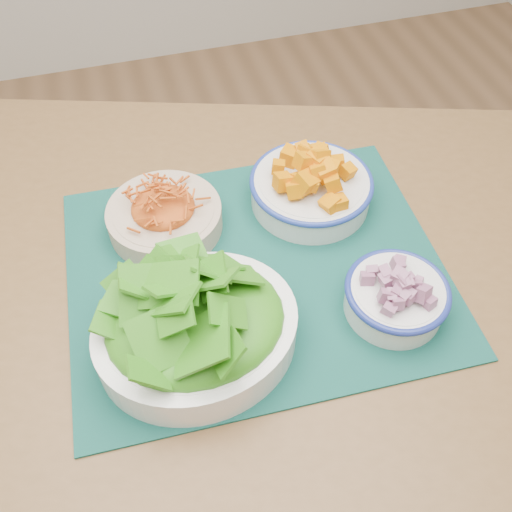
{
  "coord_description": "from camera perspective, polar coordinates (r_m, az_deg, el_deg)",
  "views": [
    {
      "loc": [
        -0.3,
        -0.39,
        1.43
      ],
      "look_at": [
        -0.15,
        0.12,
        0.78
      ],
      "focal_mm": 40.0,
      "sensor_mm": 36.0,
      "label": 1
    }
  ],
  "objects": [
    {
      "name": "ground",
      "position": [
        1.51,
        7.41,
        -21.44
      ],
      "size": [
        4.0,
        4.0,
        0.0
      ],
      "primitive_type": "plane",
      "color": "#9B714B",
      "rests_on": "ground"
    },
    {
      "name": "onion_bowl",
      "position": [
        0.81,
        13.9,
        -3.63
      ],
      "size": [
        0.16,
        0.16,
        0.08
      ],
      "rotation": [
        0.0,
        0.0,
        0.15
      ],
      "color": "white",
      "rests_on": "placemat"
    },
    {
      "name": "lettuce_bowl",
      "position": [
        0.74,
        -6.08,
        -6.51
      ],
      "size": [
        0.29,
        0.26,
        0.13
      ],
      "rotation": [
        0.0,
        0.0,
        0.1
      ],
      "color": "white",
      "rests_on": "placemat"
    },
    {
      "name": "carrot_bowl",
      "position": [
        0.9,
        -9.19,
        4.33
      ],
      "size": [
        0.19,
        0.19,
        0.07
      ],
      "rotation": [
        0.0,
        0.0,
        0.03
      ],
      "color": "#C6AE93",
      "rests_on": "placemat"
    },
    {
      "name": "placemat",
      "position": [
        0.86,
        0.0,
        -1.35
      ],
      "size": [
        0.58,
        0.48,
        0.0
      ],
      "primitive_type": "cube",
      "rotation": [
        0.0,
        0.0,
        -0.05
      ],
      "color": "#082F2A",
      "rests_on": "table"
    },
    {
      "name": "table",
      "position": [
        0.94,
        -6.0,
        -5.06
      ],
      "size": [
        1.47,
        1.21,
        0.75
      ],
      "rotation": [
        0.0,
        0.0,
        -0.32
      ],
      "color": "brown",
      "rests_on": "ground"
    },
    {
      "name": "squash_bowl",
      "position": [
        0.93,
        5.57,
        7.42
      ],
      "size": [
        0.2,
        0.2,
        0.1
      ],
      "rotation": [
        0.0,
        0.0,
        -0.05
      ],
      "color": "silver",
      "rests_on": "placemat"
    }
  ]
}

